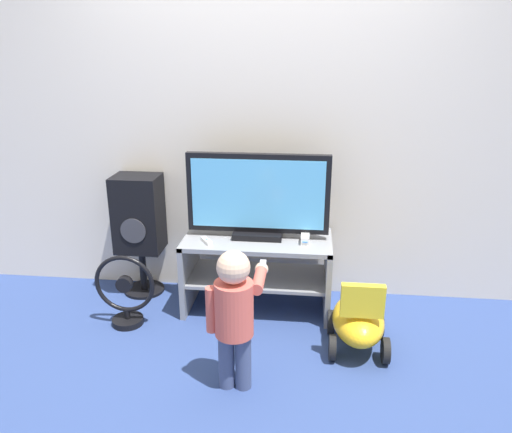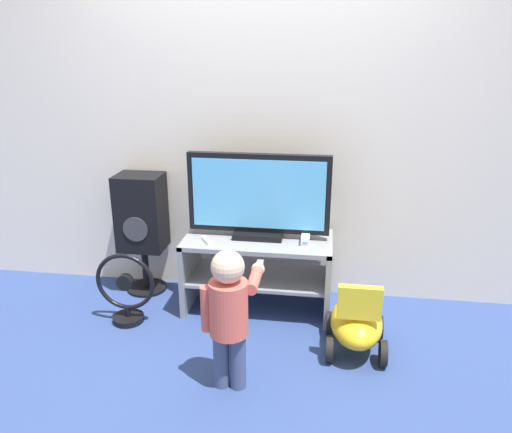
{
  "view_description": "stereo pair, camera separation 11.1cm",
  "coord_description": "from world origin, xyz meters",
  "px_view_note": "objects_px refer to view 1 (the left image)",
  "views": [
    {
      "loc": [
        0.33,
        -2.86,
        1.75
      ],
      "look_at": [
        0.0,
        0.15,
        0.71
      ],
      "focal_mm": 35.0,
      "sensor_mm": 36.0,
      "label": 1
    },
    {
      "loc": [
        0.44,
        -2.85,
        1.75
      ],
      "look_at": [
        0.0,
        0.15,
        0.71
      ],
      "focal_mm": 35.0,
      "sensor_mm": 36.0,
      "label": 2
    }
  ],
  "objects_px": {
    "television": "(258,197)",
    "floor_fan": "(125,294)",
    "game_console": "(305,238)",
    "child": "(235,309)",
    "speaker_tower": "(139,217)",
    "remote_primary": "(207,241)",
    "ride_on_toy": "(358,320)"
  },
  "relations": [
    {
      "from": "child",
      "to": "television",
      "type": "bearing_deg",
      "value": 88.4
    },
    {
      "from": "remote_primary",
      "to": "floor_fan",
      "type": "bearing_deg",
      "value": -158.44
    },
    {
      "from": "television",
      "to": "child",
      "type": "relative_size",
      "value": 1.19
    },
    {
      "from": "speaker_tower",
      "to": "floor_fan",
      "type": "distance_m",
      "value": 0.59
    },
    {
      "from": "game_console",
      "to": "ride_on_toy",
      "type": "distance_m",
      "value": 0.64
    },
    {
      "from": "remote_primary",
      "to": "floor_fan",
      "type": "relative_size",
      "value": 0.26
    },
    {
      "from": "floor_fan",
      "to": "ride_on_toy",
      "type": "distance_m",
      "value": 1.49
    },
    {
      "from": "floor_fan",
      "to": "ride_on_toy",
      "type": "bearing_deg",
      "value": -4.29
    },
    {
      "from": "game_console",
      "to": "speaker_tower",
      "type": "distance_m",
      "value": 1.2
    },
    {
      "from": "television",
      "to": "floor_fan",
      "type": "distance_m",
      "value": 1.07
    },
    {
      "from": "ride_on_toy",
      "to": "remote_primary",
      "type": "bearing_deg",
      "value": 162.31
    },
    {
      "from": "child",
      "to": "ride_on_toy",
      "type": "xyz_separation_m",
      "value": [
        0.68,
        0.43,
        -0.28
      ]
    },
    {
      "from": "game_console",
      "to": "speaker_tower",
      "type": "xyz_separation_m",
      "value": [
        -1.19,
        0.17,
        0.04
      ]
    },
    {
      "from": "game_console",
      "to": "floor_fan",
      "type": "xyz_separation_m",
      "value": [
        -1.15,
        -0.3,
        -0.33
      ]
    },
    {
      "from": "game_console",
      "to": "child",
      "type": "bearing_deg",
      "value": -112.22
    },
    {
      "from": "television",
      "to": "game_console",
      "type": "distance_m",
      "value": 0.41
    },
    {
      "from": "child",
      "to": "ride_on_toy",
      "type": "distance_m",
      "value": 0.85
    },
    {
      "from": "television",
      "to": "child",
      "type": "bearing_deg",
      "value": -91.6
    },
    {
      "from": "game_console",
      "to": "remote_primary",
      "type": "height_order",
      "value": "game_console"
    },
    {
      "from": "remote_primary",
      "to": "ride_on_toy",
      "type": "relative_size",
      "value": 0.25
    },
    {
      "from": "remote_primary",
      "to": "speaker_tower",
      "type": "xyz_separation_m",
      "value": [
        -0.55,
        0.26,
        0.05
      ]
    },
    {
      "from": "television",
      "to": "remote_primary",
      "type": "height_order",
      "value": "television"
    },
    {
      "from": "television",
      "to": "remote_primary",
      "type": "xyz_separation_m",
      "value": [
        -0.32,
        -0.14,
        -0.27
      ]
    },
    {
      "from": "speaker_tower",
      "to": "ride_on_toy",
      "type": "distance_m",
      "value": 1.68
    },
    {
      "from": "remote_primary",
      "to": "child",
      "type": "distance_m",
      "value": 0.81
    },
    {
      "from": "remote_primary",
      "to": "speaker_tower",
      "type": "relative_size",
      "value": 0.14
    },
    {
      "from": "television",
      "to": "remote_primary",
      "type": "bearing_deg",
      "value": -156.31
    },
    {
      "from": "child",
      "to": "ride_on_toy",
      "type": "relative_size",
      "value": 1.53
    },
    {
      "from": "remote_primary",
      "to": "speaker_tower",
      "type": "height_order",
      "value": "speaker_tower"
    },
    {
      "from": "television",
      "to": "ride_on_toy",
      "type": "distance_m",
      "value": 1.01
    },
    {
      "from": "television",
      "to": "floor_fan",
      "type": "height_order",
      "value": "television"
    },
    {
      "from": "speaker_tower",
      "to": "television",
      "type": "bearing_deg",
      "value": -7.94
    }
  ]
}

